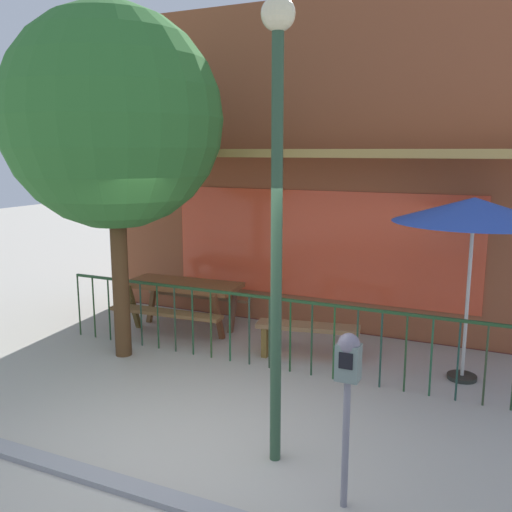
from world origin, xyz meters
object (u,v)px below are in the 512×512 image
patio_umbrella (474,211)px  street_lamp (277,174)px  parking_meter_far (348,375)px  picnic_table_left (183,293)px  patio_bench (308,334)px  street_tree (113,120)px

patio_umbrella → street_lamp: street_lamp is taller
street_lamp → parking_meter_far: bearing=-28.1°
picnic_table_left → parking_meter_far: bearing=-42.6°
patio_bench → parking_meter_far: bearing=-65.3°
parking_meter_far → street_lamp: (-0.77, 0.41, 1.50)m
picnic_table_left → patio_umbrella: bearing=-2.5°
parking_meter_far → street_tree: 4.71m
street_tree → street_lamp: bearing=-28.0°
street_tree → street_lamp: street_tree is taller
patio_umbrella → patio_bench: (-1.99, -0.14, -1.75)m
picnic_table_left → patio_bench: size_ratio=1.31×
patio_bench → street_lamp: (0.58, -2.53, 2.27)m
picnic_table_left → parking_meter_far: (3.55, -3.27, 0.51)m
patio_umbrella → picnic_table_left: bearing=177.5°
patio_bench → parking_meter_far: (1.35, -2.94, 0.77)m
patio_umbrella → street_lamp: 3.06m
patio_umbrella → patio_bench: bearing=-175.9°
parking_meter_far → patio_bench: bearing=114.7°
patio_umbrella → street_tree: street_tree is taller
patio_umbrella → street_lamp: size_ratio=0.56×
street_tree → street_lamp: (2.96, -1.57, -0.58)m
picnic_table_left → street_tree: street_tree is taller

